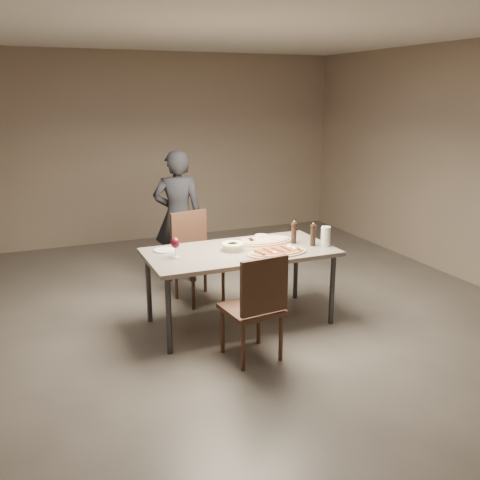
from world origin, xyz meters
name	(u,v)px	position (x,y,z in m)	size (l,w,h in m)	color
room	(240,183)	(0.00, 0.00, 1.40)	(7.00, 7.00, 7.00)	#5A544D
dining_table	(240,256)	(0.00, 0.00, 0.69)	(1.80, 0.90, 0.75)	slate
zucchini_pizza	(277,252)	(0.28, -0.24, 0.77)	(0.60, 0.33, 0.05)	tan
ham_pizza	(264,241)	(0.33, 0.17, 0.77)	(0.61, 0.34, 0.04)	tan
bread_basket	(233,246)	(-0.07, 0.02, 0.80)	(0.22, 0.22, 0.08)	beige
oil_dish	(261,236)	(0.40, 0.38, 0.76)	(0.14, 0.14, 0.02)	white
pepper_mill_left	(313,235)	(0.72, -0.14, 0.86)	(0.06, 0.06, 0.23)	black
pepper_mill_right	(294,233)	(0.59, 0.01, 0.86)	(0.06, 0.06, 0.23)	black
carafe	(326,236)	(0.83, -0.19, 0.85)	(0.09, 0.09, 0.19)	silver
wine_glass	(175,244)	(-0.63, 0.01, 0.88)	(0.08, 0.08, 0.19)	silver
side_plate	(165,250)	(-0.68, 0.25, 0.76)	(0.20, 0.20, 0.01)	white
chair_near	(257,302)	(-0.18, -0.78, 0.53)	(0.49, 0.49, 0.95)	#3F271A
chair_far	(195,251)	(-0.20, 0.80, 0.54)	(0.54, 0.54, 0.96)	#3F271A
diner	(178,217)	(-0.19, 1.43, 0.79)	(0.58, 0.38, 1.58)	black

